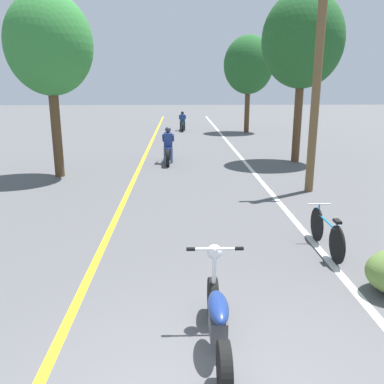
{
  "coord_description": "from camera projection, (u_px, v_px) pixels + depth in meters",
  "views": [
    {
      "loc": [
        -0.19,
        -3.19,
        3.08
      ],
      "look_at": [
        0.07,
        4.99,
        0.9
      ],
      "focal_mm": 38.0,
      "sensor_mm": 36.0,
      "label": 1
    }
  ],
  "objects": [
    {
      "name": "lane_stripe_center",
      "position": [
        142.0,
        163.0,
        16.37
      ],
      "size": [
        0.14,
        48.0,
        0.01
      ],
      "primitive_type": "cube",
      "color": "yellow",
      "rests_on": "ground"
    },
    {
      "name": "roadside_tree_left",
      "position": [
        49.0,
        46.0,
        12.93
      ],
      "size": [
        2.79,
        2.51,
        5.91
      ],
      "color": "#513A23",
      "rests_on": "ground"
    },
    {
      "name": "bicycle_parked",
      "position": [
        326.0,
        233.0,
        7.66
      ],
      "size": [
        0.44,
        1.76,
        0.8
      ],
      "color": "black",
      "rests_on": "ground"
    },
    {
      "name": "utility_pole",
      "position": [
        317.0,
        78.0,
        11.25
      ],
      "size": [
        1.1,
        0.24,
        6.28
      ],
      "color": "brown",
      "rests_on": "ground"
    },
    {
      "name": "lane_stripe_edge",
      "position": [
        245.0,
        162.0,
        16.5
      ],
      "size": [
        0.14,
        48.0,
        0.01
      ],
      "primitive_type": "cube",
      "color": "white",
      "rests_on": "ground"
    },
    {
      "name": "motorcycle_rider_lead",
      "position": [
        168.0,
        150.0,
        16.23
      ],
      "size": [
        0.5,
        2.17,
        1.45
      ],
      "color": "black",
      "rests_on": "ground"
    },
    {
      "name": "roadside_tree_right_near",
      "position": [
        303.0,
        41.0,
        15.51
      ],
      "size": [
        3.15,
        2.83,
        6.52
      ],
      "color": "#513A23",
      "rests_on": "ground"
    },
    {
      "name": "motorcycle_rider_far",
      "position": [
        182.0,
        123.0,
        27.6
      ],
      "size": [
        0.5,
        2.1,
        1.29
      ],
      "color": "black",
      "rests_on": "ground"
    },
    {
      "name": "motorcycle_foreground",
      "position": [
        218.0,
        318.0,
        4.78
      ],
      "size": [
        0.72,
        1.98,
        1.12
      ],
      "color": "black",
      "rests_on": "ground"
    },
    {
      "name": "roadside_tree_right_far",
      "position": [
        249.0,
        65.0,
        25.72
      ],
      "size": [
        3.15,
        2.84,
        6.07
      ],
      "color": "#513A23",
      "rests_on": "ground"
    }
  ]
}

